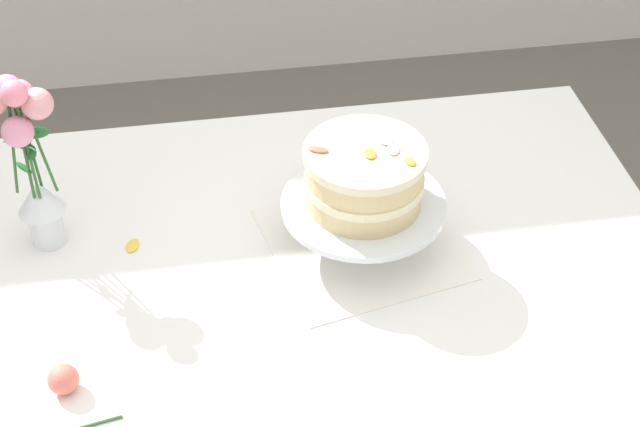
% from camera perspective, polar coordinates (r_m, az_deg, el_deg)
% --- Properties ---
extents(dining_table, '(1.40, 1.00, 0.74)m').
position_cam_1_polar(dining_table, '(1.70, -1.61, -6.68)').
color(dining_table, white).
rests_on(dining_table, ground).
extents(linen_napkin, '(0.38, 0.38, 0.00)m').
position_cam_1_polar(linen_napkin, '(1.72, 2.53, -1.82)').
color(linen_napkin, white).
rests_on(linen_napkin, dining_table).
extents(cake_stand, '(0.29, 0.29, 0.10)m').
position_cam_1_polar(cake_stand, '(1.66, 2.61, 0.27)').
color(cake_stand, silver).
rests_on(cake_stand, linen_napkin).
extents(layer_cake, '(0.21, 0.21, 0.12)m').
position_cam_1_polar(layer_cake, '(1.61, 2.69, 2.27)').
color(layer_cake, beige).
rests_on(layer_cake, cake_stand).
extents(flower_vase, '(0.12, 0.09, 0.35)m').
position_cam_1_polar(flower_vase, '(1.67, -17.10, 3.27)').
color(flower_vase, silver).
rests_on(flower_vase, dining_table).
extents(fallen_rose, '(0.14, 0.12, 0.05)m').
position_cam_1_polar(fallen_rose, '(1.52, -15.18, -9.69)').
color(fallen_rose, '#2D6028').
rests_on(fallen_rose, dining_table).
extents(loose_petal_0, '(0.03, 0.04, 0.00)m').
position_cam_1_polar(loose_petal_0, '(1.74, -11.22, -1.90)').
color(loose_petal_0, yellow).
rests_on(loose_petal_0, dining_table).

